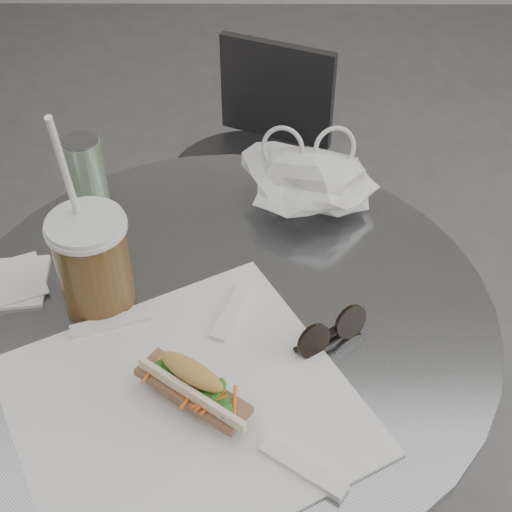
{
  "coord_description": "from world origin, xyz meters",
  "views": [
    {
      "loc": [
        0.05,
        -0.48,
        1.46
      ],
      "look_at": [
        0.05,
        0.25,
        0.79
      ],
      "focal_mm": 50.0,
      "sensor_mm": 36.0,
      "label": 1
    }
  ],
  "objects_px": {
    "cafe_table": "(228,423)",
    "chair_far": "(254,206)",
    "sunglasses": "(331,333)",
    "banh_mi": "(192,386)",
    "drink_can": "(86,171)",
    "iced_coffee": "(93,261)"
  },
  "relations": [
    {
      "from": "iced_coffee",
      "to": "sunglasses",
      "type": "height_order",
      "value": "iced_coffee"
    },
    {
      "from": "chair_far",
      "to": "sunglasses",
      "type": "distance_m",
      "value": 0.94
    },
    {
      "from": "iced_coffee",
      "to": "sunglasses",
      "type": "bearing_deg",
      "value": -13.46
    },
    {
      "from": "cafe_table",
      "to": "chair_far",
      "type": "xyz_separation_m",
      "value": [
        0.04,
        0.77,
        -0.15
      ]
    },
    {
      "from": "banh_mi",
      "to": "drink_can",
      "type": "xyz_separation_m",
      "value": [
        -0.2,
        0.4,
        0.02
      ]
    },
    {
      "from": "chair_far",
      "to": "drink_can",
      "type": "bearing_deg",
      "value": 86.58
    },
    {
      "from": "cafe_table",
      "to": "drink_can",
      "type": "distance_m",
      "value": 0.47
    },
    {
      "from": "cafe_table",
      "to": "chair_far",
      "type": "height_order",
      "value": "cafe_table"
    },
    {
      "from": "drink_can",
      "to": "banh_mi",
      "type": "bearing_deg",
      "value": -63.96
    },
    {
      "from": "sunglasses",
      "to": "drink_can",
      "type": "bearing_deg",
      "value": 106.8
    },
    {
      "from": "cafe_table",
      "to": "drink_can",
      "type": "relative_size",
      "value": 6.52
    },
    {
      "from": "cafe_table",
      "to": "chair_far",
      "type": "bearing_deg",
      "value": 87.21
    },
    {
      "from": "banh_mi",
      "to": "chair_far",
      "type": "bearing_deg",
      "value": 122.23
    },
    {
      "from": "sunglasses",
      "to": "banh_mi",
      "type": "bearing_deg",
      "value": 175.96
    },
    {
      "from": "iced_coffee",
      "to": "drink_can",
      "type": "bearing_deg",
      "value": 103.27
    },
    {
      "from": "chair_far",
      "to": "drink_can",
      "type": "relative_size",
      "value": 6.05
    },
    {
      "from": "sunglasses",
      "to": "chair_far",
      "type": "bearing_deg",
      "value": 63.63
    },
    {
      "from": "drink_can",
      "to": "chair_far",
      "type": "bearing_deg",
      "value": 63.17
    },
    {
      "from": "cafe_table",
      "to": "banh_mi",
      "type": "height_order",
      "value": "banh_mi"
    },
    {
      "from": "banh_mi",
      "to": "iced_coffee",
      "type": "height_order",
      "value": "iced_coffee"
    },
    {
      "from": "iced_coffee",
      "to": "sunglasses",
      "type": "xyz_separation_m",
      "value": [
        0.32,
        -0.08,
        -0.06
      ]
    },
    {
      "from": "cafe_table",
      "to": "sunglasses",
      "type": "distance_m",
      "value": 0.33
    }
  ]
}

